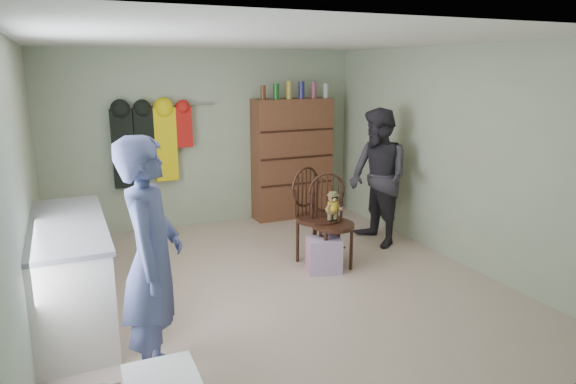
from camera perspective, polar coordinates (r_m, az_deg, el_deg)
name	(u,v)px	position (r m, az deg, el deg)	size (l,w,h in m)	color
ground_plane	(274,285)	(5.53, -1.56, -10.32)	(5.00, 5.00, 0.00)	beige
room_walls	(254,131)	(5.59, -3.75, 6.77)	(5.00, 5.00, 5.00)	#AAB99B
counter	(71,273)	(5.00, -22.95, -8.27)	(0.64, 1.86, 0.94)	silver
chair_front	(331,215)	(5.89, 4.80, -2.61)	(0.51, 0.51, 1.08)	#3B1F14
chair_far	(314,212)	(6.02, 2.90, -2.19)	(0.66, 0.66, 1.12)	#3B1F14
striped_bag	(324,255)	(5.82, 4.01, -7.00)	(0.37, 0.29, 0.39)	pink
person_left	(152,262)	(3.80, -14.87, -7.53)	(0.66, 0.43, 1.81)	#495286
person_right	(378,178)	(6.62, 9.99, 1.57)	(0.86, 0.67, 1.76)	#2D2B33
dresser	(292,158)	(7.77, 0.48, 3.80)	(1.20, 0.39, 2.05)	brown
coat_rack	(150,143)	(7.21, -15.09, 5.26)	(1.42, 0.12, 1.09)	#99999E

